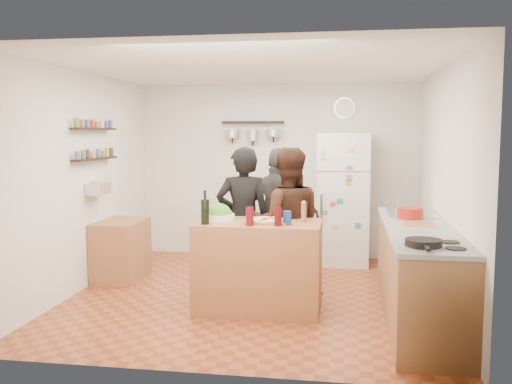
% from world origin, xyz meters
% --- Properties ---
extents(room_shell, '(4.20, 4.20, 4.20)m').
position_xyz_m(room_shell, '(0.00, 0.39, 1.25)').
color(room_shell, brown).
rests_on(room_shell, ground).
extents(prep_island, '(1.25, 0.72, 0.91)m').
position_xyz_m(prep_island, '(0.12, -0.50, 0.46)').
color(prep_island, '#9D6539').
rests_on(prep_island, floor).
extents(pizza_board, '(0.42, 0.34, 0.02)m').
position_xyz_m(pizza_board, '(0.20, -0.52, 0.92)').
color(pizza_board, brown).
rests_on(pizza_board, prep_island).
extents(pizza, '(0.34, 0.34, 0.02)m').
position_xyz_m(pizza, '(0.20, -0.52, 0.94)').
color(pizza, beige).
rests_on(pizza, pizza_board).
extents(salad_bowl, '(0.32, 0.32, 0.06)m').
position_xyz_m(salad_bowl, '(-0.30, -0.45, 0.94)').
color(salad_bowl, white).
rests_on(salad_bowl, prep_island).
extents(wine_bottle, '(0.08, 0.08, 0.25)m').
position_xyz_m(wine_bottle, '(-0.38, -0.72, 1.03)').
color(wine_bottle, black).
rests_on(wine_bottle, prep_island).
extents(wine_glass_near, '(0.08, 0.08, 0.18)m').
position_xyz_m(wine_glass_near, '(0.07, -0.74, 1.00)').
color(wine_glass_near, '#5E0810').
rests_on(wine_glass_near, prep_island).
extents(wine_glass_far, '(0.07, 0.07, 0.18)m').
position_xyz_m(wine_glass_far, '(0.34, -0.70, 1.00)').
color(wine_glass_far, '#4F060A').
rests_on(wine_glass_far, prep_island).
extents(pepper_mill, '(0.05, 0.05, 0.17)m').
position_xyz_m(pepper_mill, '(0.57, -0.45, 1.00)').
color(pepper_mill, brown).
rests_on(pepper_mill, prep_island).
extents(salt_canister, '(0.08, 0.08, 0.13)m').
position_xyz_m(salt_canister, '(0.42, -0.62, 0.98)').
color(salt_canister, navy).
rests_on(salt_canister, prep_island).
extents(person_left, '(0.66, 0.49, 1.66)m').
position_xyz_m(person_left, '(-0.13, 0.04, 0.83)').
color(person_left, black).
rests_on(person_left, floor).
extents(person_center, '(0.88, 0.73, 1.65)m').
position_xyz_m(person_center, '(0.36, -0.03, 0.83)').
color(person_center, black).
rests_on(person_center, floor).
extents(person_back, '(0.96, 0.41, 1.63)m').
position_xyz_m(person_back, '(0.21, 0.52, 0.82)').
color(person_back, '#332F2D').
rests_on(person_back, floor).
extents(counter_run, '(0.63, 2.63, 0.90)m').
position_xyz_m(counter_run, '(1.70, -0.55, 0.45)').
color(counter_run, '#9E7042').
rests_on(counter_run, floor).
extents(stove_top, '(0.60, 0.62, 0.02)m').
position_xyz_m(stove_top, '(1.70, -1.50, 0.91)').
color(stove_top, white).
rests_on(stove_top, counter_run).
extents(skillet, '(0.29, 0.29, 0.06)m').
position_xyz_m(skillet, '(1.60, -1.55, 0.95)').
color(skillet, black).
rests_on(skillet, stove_top).
extents(sink, '(0.50, 0.80, 0.03)m').
position_xyz_m(sink, '(1.70, 0.30, 0.92)').
color(sink, silver).
rests_on(sink, counter_run).
extents(cutting_board, '(0.30, 0.40, 0.02)m').
position_xyz_m(cutting_board, '(1.70, -0.46, 0.91)').
color(cutting_board, '#996637').
rests_on(cutting_board, counter_run).
extents(red_bowl, '(0.27, 0.27, 0.11)m').
position_xyz_m(red_bowl, '(1.65, -0.09, 0.98)').
color(red_bowl, '#A71D13').
rests_on(red_bowl, counter_run).
extents(fridge, '(0.70, 0.68, 1.80)m').
position_xyz_m(fridge, '(0.95, 1.75, 0.90)').
color(fridge, white).
rests_on(fridge, floor).
extents(wall_clock, '(0.30, 0.03, 0.30)m').
position_xyz_m(wall_clock, '(0.95, 2.08, 2.15)').
color(wall_clock, silver).
rests_on(wall_clock, back_wall).
extents(spice_shelf_lower, '(0.12, 1.00, 0.02)m').
position_xyz_m(spice_shelf_lower, '(-1.93, 0.20, 1.50)').
color(spice_shelf_lower, black).
rests_on(spice_shelf_lower, left_wall).
extents(spice_shelf_upper, '(0.12, 1.00, 0.02)m').
position_xyz_m(spice_shelf_upper, '(-1.93, 0.20, 1.85)').
color(spice_shelf_upper, black).
rests_on(spice_shelf_upper, left_wall).
extents(produce_basket, '(0.18, 0.35, 0.14)m').
position_xyz_m(produce_basket, '(-1.90, 0.20, 1.15)').
color(produce_basket, silver).
rests_on(produce_basket, left_wall).
extents(side_table, '(0.50, 0.80, 0.73)m').
position_xyz_m(side_table, '(-1.74, 0.44, 0.36)').
color(side_table, '#A46D45').
rests_on(side_table, floor).
extents(pot_rack, '(0.90, 0.04, 0.04)m').
position_xyz_m(pot_rack, '(-0.35, 2.00, 1.95)').
color(pot_rack, black).
rests_on(pot_rack, back_wall).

